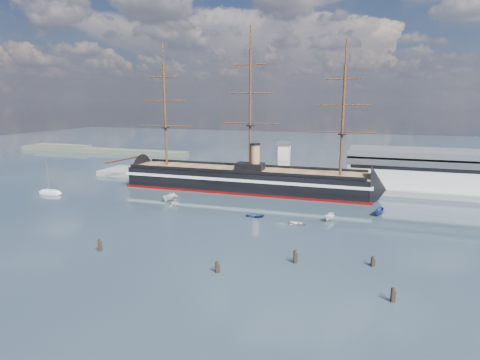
% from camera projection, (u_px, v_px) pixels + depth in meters
% --- Properties ---
extents(ground, '(600.00, 600.00, 0.00)m').
position_uv_depth(ground, '(251.00, 205.00, 126.51)').
color(ground, '#1C2833').
rests_on(ground, ground).
extents(quay, '(180.00, 18.00, 2.00)m').
position_uv_depth(quay, '(303.00, 185.00, 156.80)').
color(quay, slate).
rests_on(quay, ground).
extents(warehouse, '(63.00, 21.00, 11.60)m').
position_uv_depth(warehouse, '(438.00, 170.00, 143.84)').
color(warehouse, '#B7BABC').
rests_on(warehouse, ground).
extents(quay_tower, '(5.00, 5.00, 15.00)m').
position_uv_depth(quay_tower, '(284.00, 161.00, 154.31)').
color(quay_tower, silver).
rests_on(quay_tower, ground).
extents(shoreline, '(120.00, 10.00, 4.00)m').
position_uv_depth(shoreline, '(89.00, 149.00, 258.31)').
color(shoreline, '#3F4C38').
rests_on(shoreline, ground).
extents(warship, '(112.94, 17.00, 53.94)m').
position_uv_depth(warship, '(240.00, 179.00, 147.60)').
color(warship, black).
rests_on(warship, ground).
extents(sailboat, '(7.64, 2.54, 12.09)m').
position_uv_depth(sailboat, '(50.00, 192.00, 141.41)').
color(sailboat, silver).
rests_on(sailboat, ground).
extents(motorboat_a, '(7.73, 3.51, 2.99)m').
position_uv_depth(motorboat_a, '(169.00, 201.00, 131.62)').
color(motorboat_a, beige).
rests_on(motorboat_a, ground).
extents(motorboat_b, '(1.70, 3.40, 1.52)m').
position_uv_depth(motorboat_b, '(255.00, 217.00, 113.80)').
color(motorboat_b, navy).
rests_on(motorboat_b, ground).
extents(motorboat_c, '(6.24, 3.66, 2.35)m').
position_uv_depth(motorboat_c, '(329.00, 221.00, 110.53)').
color(motorboat_c, silver).
rests_on(motorboat_c, ground).
extents(motorboat_d, '(6.04, 7.10, 2.43)m').
position_uv_depth(motorboat_d, '(174.00, 198.00, 135.84)').
color(motorboat_d, silver).
rests_on(motorboat_d, ground).
extents(motorboat_e, '(1.64, 2.98, 1.32)m').
position_uv_depth(motorboat_e, '(297.00, 225.00, 106.79)').
color(motorboat_e, silver).
rests_on(motorboat_e, ground).
extents(motorboat_f, '(6.73, 3.90, 2.54)m').
position_uv_depth(motorboat_f, '(379.00, 215.00, 115.55)').
color(motorboat_f, navy).
rests_on(motorboat_f, ground).
extents(motorboat_g, '(5.32, 6.05, 2.08)m').
position_uv_depth(motorboat_g, '(175.00, 206.00, 125.96)').
color(motorboat_g, white).
rests_on(motorboat_g, ground).
extents(piling_near_left, '(0.64, 0.64, 3.50)m').
position_uv_depth(piling_near_left, '(100.00, 251.00, 88.15)').
color(piling_near_left, black).
rests_on(piling_near_left, ground).
extents(piling_near_mid, '(0.64, 0.64, 2.99)m').
position_uv_depth(piling_near_mid, '(217.00, 273.00, 77.15)').
color(piling_near_mid, black).
rests_on(piling_near_mid, ground).
extents(piling_near_right, '(0.64, 0.64, 3.47)m').
position_uv_depth(piling_near_right, '(295.00, 263.00, 81.67)').
color(piling_near_right, black).
rests_on(piling_near_right, ground).
extents(piling_far_right, '(0.64, 0.64, 2.86)m').
position_uv_depth(piling_far_right, '(372.00, 266.00, 80.10)').
color(piling_far_right, black).
rests_on(piling_far_right, ground).
extents(piling_extra, '(0.64, 0.64, 3.21)m').
position_uv_depth(piling_extra, '(392.00, 302.00, 65.95)').
color(piling_extra, black).
rests_on(piling_extra, ground).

